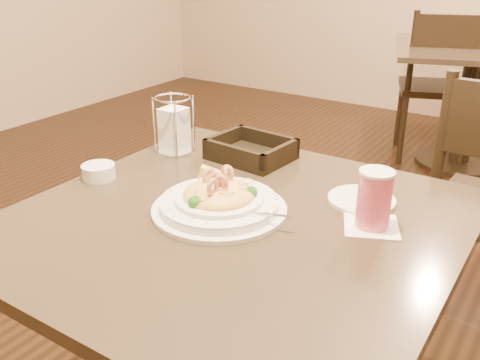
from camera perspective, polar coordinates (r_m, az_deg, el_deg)
The scene contains 9 objects.
main_table at distance 1.26m, azimuth -0.51°, elevation -13.28°, with size 0.90×0.90×0.73m.
background_table at distance 3.50m, azimuth 23.42°, elevation 9.19°, with size 1.14×1.14×0.73m.
dining_chair_far at distance 3.53m, azimuth 20.29°, elevation 9.75°, with size 0.54×0.54×0.93m.
pasta_bowl at distance 1.15m, azimuth -2.24°, elevation -2.21°, with size 0.33×0.29×0.09m.
drink_glass at distance 1.11m, azimuth 14.12°, elevation -2.03°, with size 0.14×0.14×0.12m.
bread_basket at distance 1.45m, azimuth 1.19°, elevation 3.05°, with size 0.22×0.18×0.06m.
napkin_caddy at distance 1.49m, azimuth -7.04°, elevation 5.48°, with size 0.10×0.10×0.16m.
side_plate at distance 1.24m, azimuth 12.84°, elevation -2.07°, with size 0.15×0.15×0.01m, color white.
butter_ramekin at distance 1.37m, azimuth -14.86°, elevation 0.87°, with size 0.08×0.08×0.04m, color white.
Camera 1 is at (0.56, -0.84, 1.26)m, focal length 40.00 mm.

